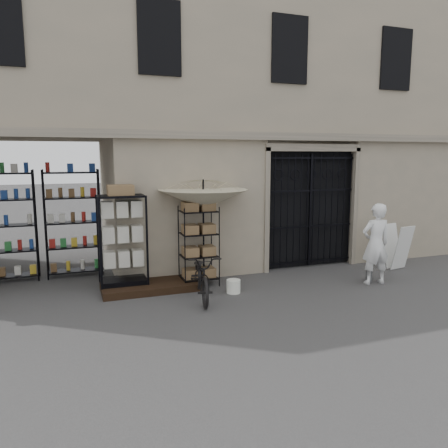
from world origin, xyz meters
name	(u,v)px	position (x,y,z in m)	size (l,w,h in m)	color
ground	(286,300)	(0.00, 0.00, 0.00)	(80.00, 80.00, 0.00)	black
main_building	(219,91)	(0.00, 4.00, 4.50)	(14.00, 4.00, 9.00)	gray
shop_recess	(41,217)	(-4.50, 2.80, 1.50)	(3.00, 1.70, 3.00)	black
shop_shelving	(41,225)	(-4.55, 3.30, 1.25)	(2.70, 0.50, 2.50)	black
iron_gate	(307,208)	(1.75, 2.28, 1.50)	(2.50, 0.21, 3.00)	black
step_platform	(150,287)	(-2.40, 1.55, 0.07)	(2.00, 0.90, 0.15)	black
display_cabinet	(123,244)	(-2.92, 1.73, 0.99)	(1.08, 0.89, 2.02)	black
wire_rack	(199,247)	(-1.32, 1.59, 0.85)	(0.88, 0.73, 1.73)	black
market_umbrella	(203,194)	(-1.17, 1.70, 1.99)	(2.17, 2.19, 2.76)	black
white_bucket	(233,286)	(-0.81, 0.79, 0.14)	(0.29, 0.29, 0.28)	white
bicycle	(202,298)	(-1.53, 0.67, 0.00)	(0.62, 0.93, 1.77)	black
steel_bollard	(370,264)	(2.34, 0.49, 0.40)	(0.15, 0.15, 0.81)	slate
shopkeeper	(373,283)	(2.36, 0.36, 0.00)	(0.65, 1.79, 0.43)	white
easel_sign	(397,247)	(3.72, 1.22, 0.56)	(0.62, 0.68, 1.09)	silver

